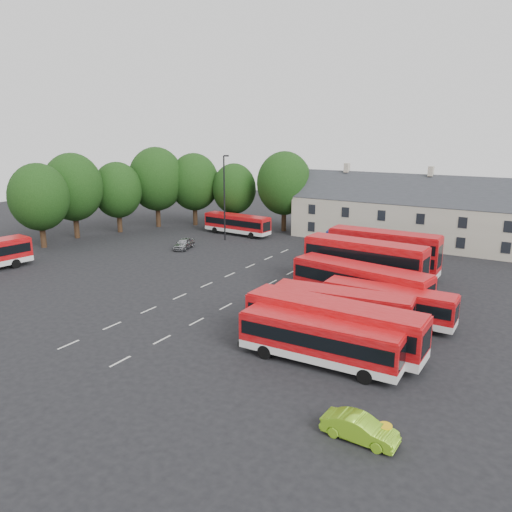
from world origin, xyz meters
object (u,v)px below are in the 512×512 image
at_px(grit_bin, 385,433).
at_px(lamppost, 225,196).
at_px(box_truck, 358,241).
at_px(bus_row_a, 319,338).
at_px(lime_car, 360,428).
at_px(silver_car, 184,244).
at_px(bus_dd_south, 364,262).

height_order(grit_bin, lamppost, lamppost).
xyz_separation_m(box_truck, grit_bin, (13.68, -34.04, -1.33)).
relative_size(bus_row_a, box_truck, 1.41).
xyz_separation_m(bus_row_a, lamppost, (-25.92, 27.11, 4.24)).
height_order(box_truck, lime_car, box_truck).
relative_size(silver_car, lime_car, 1.06).
relative_size(box_truck, silver_car, 1.89).
bearing_deg(lamppost, silver_car, -102.40).
distance_m(silver_car, grit_bin, 42.44).
distance_m(bus_row_a, lime_car, 8.15).
distance_m(bus_dd_south, lamppost, 25.79).
height_order(bus_row_a, grit_bin, bus_row_a).
bearing_deg(box_truck, bus_dd_south, -78.91).
bearing_deg(bus_row_a, grit_bin, -45.46).
relative_size(bus_dd_south, grit_bin, 13.28).
height_order(bus_row_a, silver_car, bus_row_a).
xyz_separation_m(bus_dd_south, grit_bin, (8.84, -22.04, -2.20)).
bearing_deg(lime_car, grit_bin, -62.45).
bearing_deg(bus_row_a, silver_car, 142.07).
height_order(bus_dd_south, lamppost, lamppost).
relative_size(grit_bin, lamppost, 0.08).
height_order(silver_car, lamppost, lamppost).
xyz_separation_m(bus_row_a, bus_dd_south, (-2.80, 16.21, 0.85)).
distance_m(box_truck, grit_bin, 36.71).
bearing_deg(bus_row_a, bus_dd_south, 98.30).
height_order(lime_car, lamppost, lamppost).
height_order(box_truck, silver_car, box_truck).
relative_size(box_truck, lime_car, 2.01).
xyz_separation_m(bus_row_a, grit_bin, (6.04, -5.83, -1.35)).
xyz_separation_m(silver_car, lime_car, (32.41, -26.60, -0.06)).
bearing_deg(grit_bin, silver_car, 142.07).
bearing_deg(lime_car, bus_row_a, 40.05).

